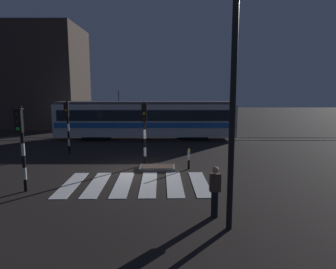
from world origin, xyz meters
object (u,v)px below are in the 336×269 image
object	(u,v)px
traffic_light_median_centre	(145,124)
bollard_island_edge	(189,159)
tram	(146,119)
traffic_light_corner_near_left	(22,136)
traffic_light_corner_far_left	(68,119)
pedestrian_waiting_at_kerb	(216,191)
street_lamp_near_kerb	(236,75)

from	to	relation	value
traffic_light_median_centre	bollard_island_edge	bearing A→B (deg)	-18.80
tram	traffic_light_corner_near_left	bearing A→B (deg)	-106.55
traffic_light_corner_far_left	traffic_light_median_centre	xyz separation A→B (m)	(5.31, -3.11, 0.02)
tram	pedestrian_waiting_at_kerb	world-z (taller)	tram
traffic_light_corner_near_left	bollard_island_edge	xyz separation A→B (m)	(7.03, 3.58, -1.78)
pedestrian_waiting_at_kerb	bollard_island_edge	world-z (taller)	pedestrian_waiting_at_kerb
pedestrian_waiting_at_kerb	traffic_light_median_centre	bearing A→B (deg)	112.60
traffic_light_corner_near_left	traffic_light_median_centre	size ratio (longest dim) A/B	1.00
traffic_light_corner_near_left	bollard_island_edge	distance (m)	8.08
traffic_light_median_centre	street_lamp_near_kerb	xyz separation A→B (m)	(3.14, -7.91, 2.24)
street_lamp_near_kerb	bollard_island_edge	distance (m)	8.18
street_lamp_near_kerb	tram	xyz separation A→B (m)	(-3.76, 16.99, -2.83)
pedestrian_waiting_at_kerb	traffic_light_corner_near_left	bearing A→B (deg)	162.07
traffic_light_median_centre	pedestrian_waiting_at_kerb	distance (m)	7.52
traffic_light_corner_near_left	street_lamp_near_kerb	xyz separation A→B (m)	(7.76, -3.51, 2.23)
traffic_light_median_centre	bollard_island_edge	world-z (taller)	traffic_light_median_centre
street_lamp_near_kerb	tram	distance (m)	17.63
pedestrian_waiting_at_kerb	bollard_island_edge	size ratio (longest dim) A/B	1.54
traffic_light_corner_near_left	tram	world-z (taller)	tram
traffic_light_corner_near_left	tram	xyz separation A→B (m)	(4.01, 13.48, -0.59)
street_lamp_near_kerb	tram	bearing A→B (deg)	102.47
traffic_light_corner_far_left	street_lamp_near_kerb	distance (m)	14.07
traffic_light_corner_far_left	tram	world-z (taller)	tram
tram	street_lamp_near_kerb	bearing A→B (deg)	-77.53
pedestrian_waiting_at_kerb	bollard_island_edge	xyz separation A→B (m)	(-0.43, 5.99, -0.32)
traffic_light_corner_far_left	pedestrian_waiting_at_kerb	size ratio (longest dim) A/B	2.05
traffic_light_corner_far_left	traffic_light_corner_near_left	bearing A→B (deg)	-84.74
bollard_island_edge	pedestrian_waiting_at_kerb	bearing A→B (deg)	-85.87
traffic_light_corner_far_left	street_lamp_near_kerb	world-z (taller)	street_lamp_near_kerb
traffic_light_corner_far_left	tram	xyz separation A→B (m)	(4.70, 5.97, -0.57)
traffic_light_corner_far_left	street_lamp_near_kerb	size ratio (longest dim) A/B	0.49
traffic_light_median_centre	pedestrian_waiting_at_kerb	world-z (taller)	traffic_light_median_centre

